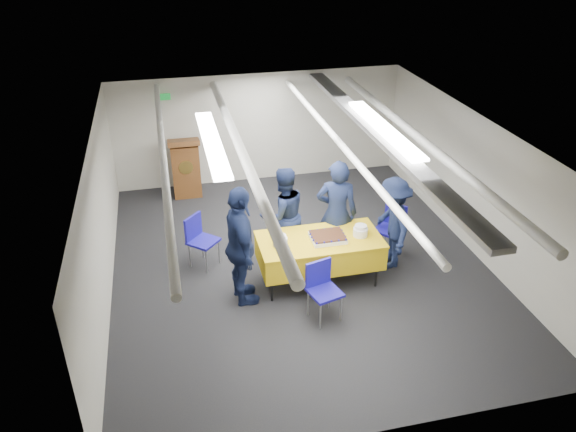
{
  "coord_description": "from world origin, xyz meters",
  "views": [
    {
      "loc": [
        -1.95,
        -7.53,
        5.18
      ],
      "look_at": [
        -0.24,
        -0.2,
        1.05
      ],
      "focal_mm": 35.0,
      "sensor_mm": 36.0,
      "label": 1
    }
  ],
  "objects_px": {
    "podium": "(186,167)",
    "sailor_a": "(337,213)",
    "sheet_cake": "(328,237)",
    "sailor_c": "(241,247)",
    "chair_left": "(199,236)",
    "sailor_d": "(392,223)",
    "chair_near": "(322,285)",
    "sailor_b": "(283,215)",
    "chair_right": "(392,224)",
    "serving_table": "(319,250)"
  },
  "relations": [
    {
      "from": "serving_table",
      "to": "sailor_a",
      "type": "bearing_deg",
      "value": 49.47
    },
    {
      "from": "chair_left",
      "to": "sailor_d",
      "type": "bearing_deg",
      "value": -13.42
    },
    {
      "from": "chair_near",
      "to": "sailor_b",
      "type": "distance_m",
      "value": 1.64
    },
    {
      "from": "sailor_a",
      "to": "sailor_c",
      "type": "relative_size",
      "value": 0.97
    },
    {
      "from": "sailor_d",
      "to": "chair_right",
      "type": "bearing_deg",
      "value": 157.91
    },
    {
      "from": "chair_near",
      "to": "sailor_a",
      "type": "relative_size",
      "value": 0.48
    },
    {
      "from": "chair_near",
      "to": "chair_right",
      "type": "height_order",
      "value": "same"
    },
    {
      "from": "serving_table",
      "to": "podium",
      "type": "distance_m",
      "value": 3.98
    },
    {
      "from": "chair_near",
      "to": "sailor_a",
      "type": "xyz_separation_m",
      "value": [
        0.61,
        1.32,
        0.38
      ]
    },
    {
      "from": "chair_right",
      "to": "sheet_cake",
      "type": "bearing_deg",
      "value": -154.68
    },
    {
      "from": "podium",
      "to": "chair_near",
      "type": "distance_m",
      "value": 4.67
    },
    {
      "from": "sailor_b",
      "to": "podium",
      "type": "bearing_deg",
      "value": -77.02
    },
    {
      "from": "sheet_cake",
      "to": "sailor_b",
      "type": "height_order",
      "value": "sailor_b"
    },
    {
      "from": "sailor_d",
      "to": "sailor_b",
      "type": "bearing_deg",
      "value": -106.55
    },
    {
      "from": "podium",
      "to": "sailor_c",
      "type": "bearing_deg",
      "value": -81.81
    },
    {
      "from": "sailor_a",
      "to": "sailor_b",
      "type": "xyz_separation_m",
      "value": [
        -0.81,
        0.29,
        -0.08
      ]
    },
    {
      "from": "chair_near",
      "to": "sailor_d",
      "type": "relative_size",
      "value": 0.56
    },
    {
      "from": "chair_near",
      "to": "sailor_d",
      "type": "distance_m",
      "value": 1.8
    },
    {
      "from": "sailor_a",
      "to": "sailor_b",
      "type": "height_order",
      "value": "sailor_a"
    },
    {
      "from": "serving_table",
      "to": "chair_right",
      "type": "xyz_separation_m",
      "value": [
        1.43,
        0.57,
        -0.03
      ]
    },
    {
      "from": "serving_table",
      "to": "sailor_b",
      "type": "xyz_separation_m",
      "value": [
        -0.4,
        0.77,
        0.26
      ]
    },
    {
      "from": "sailor_c",
      "to": "sheet_cake",
      "type": "bearing_deg",
      "value": -87.16
    },
    {
      "from": "sheet_cake",
      "to": "sailor_c",
      "type": "relative_size",
      "value": 0.28
    },
    {
      "from": "sailor_b",
      "to": "sailor_d",
      "type": "bearing_deg",
      "value": 147.27
    },
    {
      "from": "sailor_b",
      "to": "sheet_cake",
      "type": "bearing_deg",
      "value": 108.34
    },
    {
      "from": "podium",
      "to": "sailor_b",
      "type": "bearing_deg",
      "value": -63.56
    },
    {
      "from": "chair_left",
      "to": "sailor_d",
      "type": "relative_size",
      "value": 0.56
    },
    {
      "from": "podium",
      "to": "sailor_d",
      "type": "distance_m",
      "value": 4.54
    },
    {
      "from": "sailor_a",
      "to": "sailor_d",
      "type": "relative_size",
      "value": 1.17
    },
    {
      "from": "chair_near",
      "to": "sailor_c",
      "type": "distance_m",
      "value": 1.27
    },
    {
      "from": "chair_left",
      "to": "sailor_d",
      "type": "xyz_separation_m",
      "value": [
        3.02,
        -0.72,
        0.24
      ]
    },
    {
      "from": "sailor_b",
      "to": "sailor_d",
      "type": "xyz_separation_m",
      "value": [
        1.66,
        -0.58,
        -0.05
      ]
    },
    {
      "from": "podium",
      "to": "sailor_a",
      "type": "height_order",
      "value": "sailor_a"
    },
    {
      "from": "podium",
      "to": "sailor_a",
      "type": "xyz_separation_m",
      "value": [
        2.2,
        -3.08,
        0.29
      ]
    },
    {
      "from": "sailor_b",
      "to": "chair_left",
      "type": "bearing_deg",
      "value": -19.39
    },
    {
      "from": "chair_right",
      "to": "sailor_b",
      "type": "bearing_deg",
      "value": 173.91
    },
    {
      "from": "serving_table",
      "to": "chair_near",
      "type": "xyz_separation_m",
      "value": [
        -0.2,
        -0.83,
        -0.03
      ]
    },
    {
      "from": "sailor_a",
      "to": "sailor_d",
      "type": "bearing_deg",
      "value": -179.57
    },
    {
      "from": "serving_table",
      "to": "chair_left",
      "type": "height_order",
      "value": "chair_left"
    },
    {
      "from": "chair_right",
      "to": "serving_table",
      "type": "bearing_deg",
      "value": -158.14
    },
    {
      "from": "chair_left",
      "to": "sailor_a",
      "type": "height_order",
      "value": "sailor_a"
    },
    {
      "from": "podium",
      "to": "sailor_a",
      "type": "bearing_deg",
      "value": -54.44
    },
    {
      "from": "sailor_a",
      "to": "sailor_c",
      "type": "height_order",
      "value": "sailor_c"
    },
    {
      "from": "sailor_c",
      "to": "podium",
      "type": "bearing_deg",
      "value": 3.8
    },
    {
      "from": "chair_near",
      "to": "sailor_b",
      "type": "bearing_deg",
      "value": 97.05
    },
    {
      "from": "serving_table",
      "to": "sailor_a",
      "type": "height_order",
      "value": "sailor_a"
    },
    {
      "from": "sailor_c",
      "to": "sailor_d",
      "type": "relative_size",
      "value": 1.2
    },
    {
      "from": "podium",
      "to": "chair_left",
      "type": "relative_size",
      "value": 1.44
    },
    {
      "from": "sheet_cake",
      "to": "sailor_b",
      "type": "relative_size",
      "value": 0.32
    },
    {
      "from": "chair_right",
      "to": "chair_left",
      "type": "bearing_deg",
      "value": 173.98
    }
  ]
}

